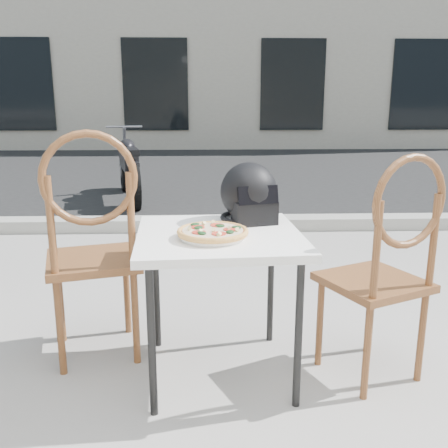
{
  "coord_description": "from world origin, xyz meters",
  "views": [
    {
      "loc": [
        -0.49,
        -1.83,
        1.27
      ],
      "look_at": [
        -0.41,
        0.28,
        0.74
      ],
      "focal_mm": 40.0,
      "sensor_mm": 36.0,
      "label": 1
    }
  ],
  "objects_px": {
    "plate": "(213,236)",
    "pizza": "(213,231)",
    "cafe_table_main": "(219,246)",
    "motorcycle": "(129,168)",
    "cafe_chair_main": "(387,259)",
    "cafe_chair_side": "(92,237)",
    "helmet": "(249,195)"
  },
  "relations": [
    {
      "from": "cafe_table_main",
      "to": "motorcycle",
      "type": "relative_size",
      "value": 0.42
    },
    {
      "from": "cafe_table_main",
      "to": "plate",
      "type": "bearing_deg",
      "value": -109.22
    },
    {
      "from": "plate",
      "to": "cafe_chair_main",
      "type": "distance_m",
      "value": 0.77
    },
    {
      "from": "cafe_table_main",
      "to": "pizza",
      "type": "height_order",
      "value": "pizza"
    },
    {
      "from": "cafe_chair_main",
      "to": "pizza",
      "type": "bearing_deg",
      "value": -25.21
    },
    {
      "from": "motorcycle",
      "to": "cafe_chair_side",
      "type": "bearing_deg",
      "value": -97.21
    },
    {
      "from": "helmet",
      "to": "pizza",
      "type": "bearing_deg",
      "value": -135.04
    },
    {
      "from": "pizza",
      "to": "motorcycle",
      "type": "xyz_separation_m",
      "value": [
        -1.01,
        4.33,
        -0.31
      ]
    },
    {
      "from": "cafe_chair_side",
      "to": "cafe_chair_main",
      "type": "bearing_deg",
      "value": 154.17
    },
    {
      "from": "helmet",
      "to": "cafe_chair_side",
      "type": "relative_size",
      "value": 0.31
    },
    {
      "from": "plate",
      "to": "helmet",
      "type": "xyz_separation_m",
      "value": [
        0.18,
        0.31,
        0.12
      ]
    },
    {
      "from": "plate",
      "to": "helmet",
      "type": "height_order",
      "value": "helmet"
    },
    {
      "from": "plate",
      "to": "cafe_chair_side",
      "type": "relative_size",
      "value": 0.26
    },
    {
      "from": "pizza",
      "to": "cafe_table_main",
      "type": "bearing_deg",
      "value": 70.8
    },
    {
      "from": "pizza",
      "to": "motorcycle",
      "type": "relative_size",
      "value": 0.2
    },
    {
      "from": "cafe_table_main",
      "to": "cafe_chair_side",
      "type": "relative_size",
      "value": 0.67
    },
    {
      "from": "cafe_chair_main",
      "to": "motorcycle",
      "type": "relative_size",
      "value": 0.58
    },
    {
      "from": "plate",
      "to": "pizza",
      "type": "distance_m",
      "value": 0.02
    },
    {
      "from": "pizza",
      "to": "helmet",
      "type": "relative_size",
      "value": 1.04
    },
    {
      "from": "cafe_table_main",
      "to": "pizza",
      "type": "relative_size",
      "value": 2.12
    },
    {
      "from": "helmet",
      "to": "motorcycle",
      "type": "xyz_separation_m",
      "value": [
        -1.19,
        4.02,
        -0.41
      ]
    },
    {
      "from": "plate",
      "to": "motorcycle",
      "type": "xyz_separation_m",
      "value": [
        -1.01,
        4.33,
        -0.29
      ]
    },
    {
      "from": "cafe_table_main",
      "to": "cafe_chair_main",
      "type": "xyz_separation_m",
      "value": [
        0.73,
        -0.09,
        -0.04
      ]
    },
    {
      "from": "cafe_chair_side",
      "to": "pizza",
      "type": "bearing_deg",
      "value": 141.98
    },
    {
      "from": "pizza",
      "to": "cafe_chair_main",
      "type": "height_order",
      "value": "cafe_chair_main"
    },
    {
      "from": "plate",
      "to": "cafe_chair_side",
      "type": "xyz_separation_m",
      "value": [
        -0.57,
        0.24,
        -0.06
      ]
    },
    {
      "from": "plate",
      "to": "motorcycle",
      "type": "height_order",
      "value": "motorcycle"
    },
    {
      "from": "cafe_table_main",
      "to": "helmet",
      "type": "distance_m",
      "value": 0.33
    },
    {
      "from": "cafe_table_main",
      "to": "helmet",
      "type": "relative_size",
      "value": 2.2
    },
    {
      "from": "cafe_chair_main",
      "to": "cafe_chair_side",
      "type": "height_order",
      "value": "cafe_chair_side"
    },
    {
      "from": "plate",
      "to": "pizza",
      "type": "xyz_separation_m",
      "value": [
        0.0,
        0.0,
        0.02
      ]
    },
    {
      "from": "cafe_chair_side",
      "to": "motorcycle",
      "type": "bearing_deg",
      "value": -99.31
    }
  ]
}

